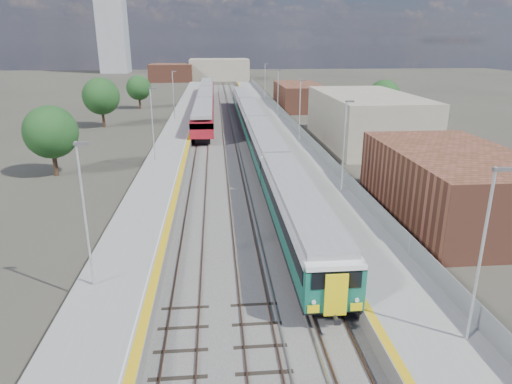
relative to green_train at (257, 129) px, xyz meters
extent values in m
plane|color=#47443A|center=(-1.50, 5.59, -2.24)|extent=(320.00, 320.00, 0.00)
cube|color=#565451|center=(-3.75, 8.09, -2.21)|extent=(10.50, 155.00, 0.06)
cube|color=#4C3323|center=(-0.72, 10.59, -2.13)|extent=(0.07, 160.00, 0.14)
cube|color=#4C3323|center=(0.72, 10.59, -2.13)|extent=(0.07, 160.00, 0.14)
cube|color=#4C3323|center=(-4.22, 10.59, -2.13)|extent=(0.07, 160.00, 0.14)
cube|color=#4C3323|center=(-2.78, 10.59, -2.13)|extent=(0.07, 160.00, 0.14)
cube|color=#4C3323|center=(-7.72, 10.59, -2.13)|extent=(0.07, 160.00, 0.14)
cube|color=#4C3323|center=(-6.28, 10.59, -2.13)|extent=(0.07, 160.00, 0.14)
cube|color=gray|center=(-1.05, 10.59, -2.14)|extent=(0.08, 160.00, 0.10)
cube|color=gray|center=(-2.45, 10.59, -2.14)|extent=(0.08, 160.00, 0.10)
cube|color=slate|center=(3.75, 8.09, -1.74)|extent=(4.70, 155.00, 1.00)
cube|color=gray|center=(3.75, 8.09, -1.23)|extent=(4.70, 155.00, 0.03)
cube|color=gold|center=(1.65, 8.09, -1.21)|extent=(0.40, 155.00, 0.01)
cube|color=gray|center=(5.95, 8.09, -0.64)|extent=(0.06, 155.00, 1.20)
cylinder|color=#9EA0A3|center=(5.10, -42.41, 2.53)|extent=(0.12, 0.12, 7.50)
cube|color=#4C4C4F|center=(5.35, -42.41, 6.18)|extent=(0.70, 0.18, 0.14)
cylinder|color=#9EA0A3|center=(5.10, -22.41, 2.53)|extent=(0.12, 0.12, 7.50)
cube|color=#4C4C4F|center=(5.35, -22.41, 6.18)|extent=(0.70, 0.18, 0.14)
cylinder|color=#9EA0A3|center=(5.10, -2.41, 2.53)|extent=(0.12, 0.12, 7.50)
cube|color=#4C4C4F|center=(5.35, -2.41, 6.18)|extent=(0.70, 0.18, 0.14)
cylinder|color=#9EA0A3|center=(5.10, 17.59, 2.53)|extent=(0.12, 0.12, 7.50)
cube|color=#4C4C4F|center=(5.35, 17.59, 6.18)|extent=(0.70, 0.18, 0.14)
cylinder|color=#9EA0A3|center=(5.10, 37.59, 2.53)|extent=(0.12, 0.12, 7.50)
cube|color=#4C4C4F|center=(5.35, 37.59, 6.18)|extent=(0.70, 0.18, 0.14)
cube|color=slate|center=(-10.55, 8.09, -1.74)|extent=(4.30, 155.00, 1.00)
cube|color=gray|center=(-10.55, 8.09, -1.23)|extent=(4.30, 155.00, 0.03)
cube|color=gold|center=(-8.65, 8.09, -1.21)|extent=(0.45, 155.00, 0.01)
cube|color=silver|center=(-9.00, 8.09, -1.21)|extent=(0.08, 155.00, 0.01)
cylinder|color=#9EA0A3|center=(-11.70, -36.41, 2.53)|extent=(0.12, 0.12, 7.50)
cube|color=#4C4C4F|center=(-11.45, -36.41, 6.18)|extent=(0.70, 0.18, 0.14)
cylinder|color=#9EA0A3|center=(-11.70, -10.41, 2.53)|extent=(0.12, 0.12, 7.50)
cube|color=#4C4C4F|center=(-11.45, -10.41, 6.18)|extent=(0.70, 0.18, 0.14)
cylinder|color=#9EA0A3|center=(-11.70, 15.59, 2.53)|extent=(0.12, 0.12, 7.50)
cube|color=#4C4C4F|center=(-11.45, 15.59, 6.18)|extent=(0.70, 0.18, 0.14)
cube|color=brown|center=(12.50, -26.41, 0.36)|extent=(9.00, 16.00, 5.20)
cube|color=#A39C83|center=(14.50, 0.59, 0.96)|extent=(11.00, 22.00, 6.40)
cube|color=brown|center=(11.50, 33.59, 0.16)|extent=(8.00, 18.00, 4.80)
cube|color=#A39C83|center=(-3.50, 105.59, 1.26)|extent=(20.00, 14.00, 7.00)
cube|color=brown|center=(-19.50, 100.59, 0.56)|extent=(14.00, 12.00, 5.60)
cube|color=gray|center=(-46.50, 145.59, 17.76)|extent=(11.00, 11.00, 40.00)
cube|color=black|center=(0.00, -29.81, -1.35)|extent=(2.72, 19.52, 0.46)
cube|color=#10573F|center=(0.00, -29.81, -0.55)|extent=(2.82, 19.52, 1.14)
cube|color=black|center=(0.00, -29.81, 0.35)|extent=(2.88, 19.52, 0.78)
cube|color=white|center=(0.00, -29.81, 0.97)|extent=(2.82, 19.52, 0.48)
cube|color=gray|center=(0.00, -29.81, 1.39)|extent=(2.50, 19.52, 0.40)
cube|color=black|center=(0.00, -9.79, -1.35)|extent=(2.72, 19.52, 0.46)
cube|color=#10573F|center=(0.00, -9.79, -0.55)|extent=(2.82, 19.52, 1.14)
cube|color=black|center=(0.00, -9.79, 0.35)|extent=(2.88, 19.52, 0.78)
cube|color=white|center=(0.00, -9.79, 0.97)|extent=(2.82, 19.52, 0.48)
cube|color=gray|center=(0.00, -9.79, 1.39)|extent=(2.50, 19.52, 0.40)
cube|color=black|center=(0.00, 10.23, -1.35)|extent=(2.72, 19.52, 0.46)
cube|color=#10573F|center=(0.00, 10.23, -0.55)|extent=(2.82, 19.52, 1.14)
cube|color=black|center=(0.00, 10.23, 0.35)|extent=(2.88, 19.52, 0.78)
cube|color=white|center=(0.00, 10.23, 0.97)|extent=(2.82, 19.52, 0.48)
cube|color=gray|center=(0.00, 10.23, 1.39)|extent=(2.50, 19.52, 0.40)
cube|color=black|center=(0.00, 30.25, -1.35)|extent=(2.72, 19.52, 0.46)
cube|color=#10573F|center=(0.00, 30.25, -0.55)|extent=(2.82, 19.52, 1.14)
cube|color=black|center=(0.00, 30.25, 0.35)|extent=(2.88, 19.52, 0.78)
cube|color=white|center=(0.00, 30.25, 0.97)|extent=(2.82, 19.52, 0.48)
cube|color=gray|center=(0.00, 30.25, 1.39)|extent=(2.50, 19.52, 0.40)
cube|color=#10573F|center=(0.00, -39.82, -0.08)|extent=(2.80, 0.60, 2.10)
cube|color=black|center=(0.00, -40.14, 0.52)|extent=(2.30, 0.06, 0.80)
cube|color=yellow|center=(0.00, -40.20, -0.18)|extent=(1.05, 0.10, 2.10)
cube|color=black|center=(-7.00, 9.43, -1.73)|extent=(2.03, 17.27, 0.71)
cube|color=maroon|center=(-7.00, 9.43, -0.04)|extent=(2.99, 20.32, 2.14)
cube|color=black|center=(-7.00, 9.43, 0.49)|extent=(3.06, 20.32, 0.75)
cube|color=gray|center=(-7.00, 9.43, 1.56)|extent=(2.67, 20.32, 0.43)
cube|color=black|center=(-7.00, 30.24, -1.73)|extent=(2.03, 17.27, 0.71)
cube|color=maroon|center=(-7.00, 30.24, -0.04)|extent=(2.99, 20.32, 2.14)
cube|color=black|center=(-7.00, 30.24, 0.49)|extent=(3.06, 20.32, 0.75)
cube|color=gray|center=(-7.00, 30.24, 1.56)|extent=(2.67, 20.32, 0.43)
cube|color=black|center=(-7.00, 51.06, -1.73)|extent=(2.03, 17.27, 0.71)
cube|color=maroon|center=(-7.00, 51.06, -0.04)|extent=(2.99, 20.32, 2.14)
cube|color=black|center=(-7.00, 51.06, 0.49)|extent=(3.06, 20.32, 0.75)
cube|color=gray|center=(-7.00, 51.06, 1.56)|extent=(2.67, 20.32, 0.43)
cylinder|color=#382619|center=(-21.36, -12.02, -1.00)|extent=(0.44, 0.44, 2.46)
sphere|color=#183F19|center=(-21.36, -12.02, 2.21)|extent=(5.20, 5.20, 5.20)
cylinder|color=#382619|center=(-22.72, 15.28, -0.90)|extent=(0.44, 0.44, 2.67)
sphere|color=#183F19|center=(-22.72, 15.28, 2.59)|extent=(5.64, 5.64, 5.64)
cylinder|color=#382619|center=(-20.21, 35.71, -1.10)|extent=(0.44, 0.44, 2.27)
sphere|color=#183F19|center=(-20.21, 35.71, 1.87)|extent=(4.80, 4.80, 4.80)
cylinder|color=#382619|center=(22.19, 15.34, -1.01)|extent=(0.44, 0.44, 2.45)
sphere|color=#183F19|center=(22.19, 15.34, 2.20)|extent=(5.18, 5.18, 5.18)
camera|label=1|loc=(-5.19, -57.84, 10.72)|focal=32.00mm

